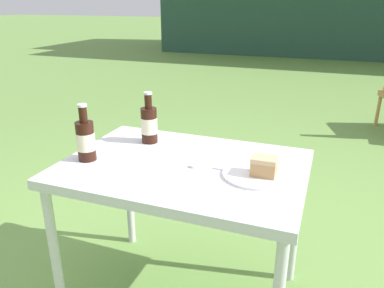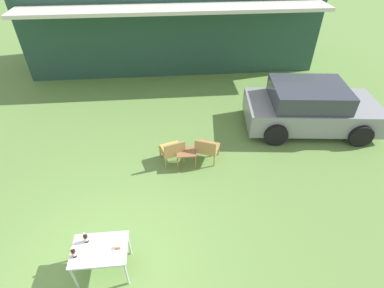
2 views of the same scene
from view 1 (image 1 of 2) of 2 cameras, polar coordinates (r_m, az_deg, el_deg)
name	(u,v)px [view 1 (image 1 of 2)]	position (r m, az deg, el deg)	size (l,w,h in m)	color
patio_table	(184,178)	(1.56, -1.30, -5.23)	(0.98, 0.69, 0.69)	silver
cake_on_plate	(259,171)	(1.44, 10.16, -4.05)	(0.25, 0.25, 0.08)	white
cola_bottle_near	(149,124)	(1.75, -6.55, 3.07)	(0.08, 0.08, 0.24)	black
cola_bottle_far	(86,139)	(1.60, -15.90, 0.67)	(0.08, 0.08, 0.24)	black
fork	(237,172)	(1.46, 6.88, -4.28)	(0.19, 0.02, 0.01)	silver
loose_bottle_cap	(193,166)	(1.49, 0.17, -3.40)	(0.03, 0.03, 0.01)	silver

